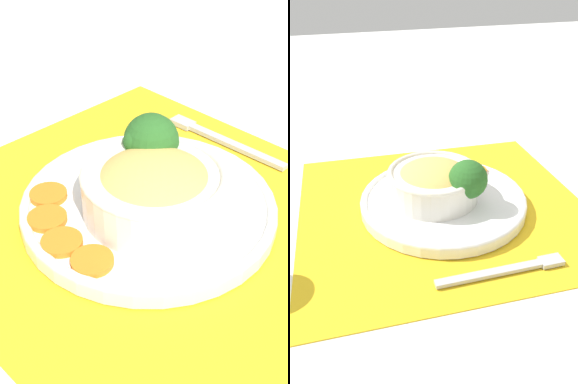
% 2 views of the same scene
% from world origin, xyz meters
% --- Properties ---
extents(ground_plane, '(4.00, 4.00, 0.00)m').
position_xyz_m(ground_plane, '(0.00, 0.00, 0.00)').
color(ground_plane, white).
extents(placemat, '(0.49, 0.52, 0.00)m').
position_xyz_m(placemat, '(0.00, 0.00, 0.00)').
color(placemat, yellow).
rests_on(placemat, ground_plane).
extents(plate, '(0.28, 0.28, 0.02)m').
position_xyz_m(plate, '(0.00, 0.00, 0.02)').
color(plate, white).
rests_on(plate, placemat).
extents(bowl, '(0.15, 0.15, 0.06)m').
position_xyz_m(bowl, '(-0.01, -0.01, 0.05)').
color(bowl, silver).
rests_on(bowl, plate).
extents(broccoli_floret, '(0.06, 0.06, 0.08)m').
position_xyz_m(broccoli_floret, '(0.04, 0.03, 0.07)').
color(broccoli_floret, '#759E51').
rests_on(broccoli_floret, plate).
extents(carrot_slice_near, '(0.04, 0.04, 0.01)m').
position_xyz_m(carrot_slice_near, '(-0.06, 0.09, 0.02)').
color(carrot_slice_near, orange).
rests_on(carrot_slice_near, plate).
extents(carrot_slice_middle, '(0.04, 0.04, 0.01)m').
position_xyz_m(carrot_slice_middle, '(-0.09, 0.06, 0.02)').
color(carrot_slice_middle, orange).
rests_on(carrot_slice_middle, plate).
extents(carrot_slice_far, '(0.04, 0.04, 0.01)m').
position_xyz_m(carrot_slice_far, '(-0.11, 0.02, 0.02)').
color(carrot_slice_far, orange).
rests_on(carrot_slice_far, plate).
extents(carrot_slice_extra, '(0.04, 0.04, 0.01)m').
position_xyz_m(carrot_slice_extra, '(-0.11, -0.02, 0.02)').
color(carrot_slice_extra, orange).
rests_on(carrot_slice_extra, plate).
extents(fork, '(0.03, 0.18, 0.01)m').
position_xyz_m(fork, '(0.18, 0.03, 0.01)').
color(fork, '#B7B7BC').
rests_on(fork, placemat).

